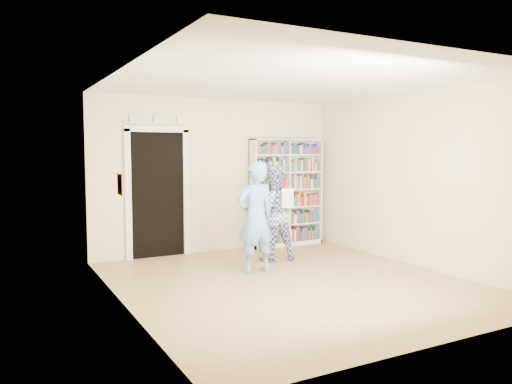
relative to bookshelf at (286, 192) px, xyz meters
The scene contains 11 objects.
floor 2.89m from the bookshelf, 119.94° to the right, with size 5.00×5.00×0.00m, color #99744A.
ceiling 3.19m from the bookshelf, 119.94° to the right, with size 5.00×5.00×0.00m, color white.
wall_back 1.40m from the bookshelf, behind, with size 4.50×4.50×0.00m, color beige.
wall_left 4.31m from the bookshelf, 146.93° to the right, with size 5.00×5.00×0.00m, color beige.
wall_right 2.53m from the bookshelf, 69.00° to the right, with size 5.00×5.00×0.00m, color beige.
bookshelf is the anchor object (origin of this frame).
doorway 2.46m from the bookshelf, behind, with size 1.10×0.08×2.43m.
wall_art 4.19m from the bookshelf, 149.08° to the right, with size 0.03×0.25×0.25m, color brown.
man_blue 2.22m from the bookshelf, 133.29° to the right, with size 0.60×0.39×1.63m, color #639EDC.
man_plaid 1.37m from the bookshelf, 131.00° to the right, with size 0.76×0.59×1.56m, color navy.
paper_sheet 1.49m from the bookshelf, 120.81° to the right, with size 0.22×0.01×0.31m, color white.
Camera 1 is at (-3.57, -5.65, 1.79)m, focal length 35.00 mm.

